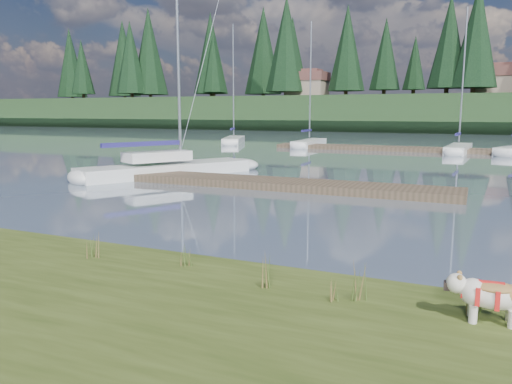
% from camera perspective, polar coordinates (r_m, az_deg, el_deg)
% --- Properties ---
extents(ground, '(200.00, 200.00, 0.00)m').
position_cam_1_polar(ground, '(39.75, 17.92, 4.45)').
color(ground, slate).
rests_on(ground, ground).
extents(ridge, '(200.00, 20.00, 5.00)m').
position_cam_1_polar(ridge, '(82.52, 21.35, 8.29)').
color(ridge, '#1C3218').
rests_on(ridge, ground).
extents(bulldog, '(1.00, 0.47, 0.60)m').
position_cam_1_polar(bulldog, '(7.19, 25.23, -10.50)').
color(bulldog, silver).
rests_on(bulldog, bank).
extents(sailboat_main, '(6.13, 9.19, 13.52)m').
position_cam_1_polar(sailboat_main, '(24.29, -8.72, 2.97)').
color(sailboat_main, white).
rests_on(sailboat_main, ground).
extents(dock_near, '(16.00, 2.00, 0.30)m').
position_cam_1_polar(dock_near, '(20.37, -0.06, 1.11)').
color(dock_near, '#4C3D2C').
rests_on(dock_near, ground).
extents(dock_far, '(26.00, 2.20, 0.30)m').
position_cam_1_polar(dock_far, '(39.58, 20.81, 4.49)').
color(dock_far, '#4C3D2C').
rests_on(dock_far, ground).
extents(sailboat_bg_0, '(3.97, 7.52, 10.90)m').
position_cam_1_polar(sailboat_bg_0, '(47.68, -2.47, 6.01)').
color(sailboat_bg_0, white).
rests_on(sailboat_bg_0, ground).
extents(sailboat_bg_1, '(1.50, 6.94, 10.44)m').
position_cam_1_polar(sailboat_bg_1, '(43.67, 6.34, 5.67)').
color(sailboat_bg_1, white).
rests_on(sailboat_bg_1, ground).
extents(sailboat_bg_2, '(1.79, 6.86, 10.32)m').
position_cam_1_polar(sailboat_bg_2, '(39.93, 22.22, 4.71)').
color(sailboat_bg_2, white).
rests_on(sailboat_bg_2, ground).
extents(weed_0, '(0.17, 0.14, 0.49)m').
position_cam_1_polar(weed_0, '(8.91, -7.90, -7.06)').
color(weed_0, '#475B23').
rests_on(weed_0, bank).
extents(weed_1, '(0.17, 0.14, 0.53)m').
position_cam_1_polar(weed_1, '(7.79, 1.38, -9.28)').
color(weed_1, '#475B23').
rests_on(weed_1, bank).
extents(weed_2, '(0.17, 0.14, 0.77)m').
position_cam_1_polar(weed_2, '(7.35, 11.77, -9.80)').
color(weed_2, '#475B23').
rests_on(weed_2, bank).
extents(weed_3, '(0.17, 0.14, 0.48)m').
position_cam_1_polar(weed_3, '(9.76, -18.15, -6.03)').
color(weed_3, '#475B23').
rests_on(weed_3, bank).
extents(weed_4, '(0.17, 0.14, 0.40)m').
position_cam_1_polar(weed_4, '(7.39, 8.91, -10.87)').
color(weed_4, '#475B23').
rests_on(weed_4, bank).
extents(weed_5, '(0.17, 0.14, 0.59)m').
position_cam_1_polar(weed_5, '(7.45, 23.63, -10.75)').
color(weed_5, '#475B23').
rests_on(weed_5, bank).
extents(mud_lip, '(60.00, 0.50, 0.14)m').
position_cam_1_polar(mud_lip, '(9.37, -4.29, -9.28)').
color(mud_lip, '#33281C').
rests_on(mud_lip, ground).
extents(conifer_0, '(5.72, 5.72, 14.15)m').
position_cam_1_polar(conifer_0, '(97.16, -14.13, 14.69)').
color(conifer_0, '#382619').
rests_on(conifer_0, ridge).
extents(conifer_1, '(4.40, 4.40, 11.30)m').
position_cam_1_polar(conifer_1, '(92.14, -4.90, 14.39)').
color(conifer_1, '#382619').
rests_on(conifer_1, ridge).
extents(conifer_2, '(6.60, 6.60, 16.05)m').
position_cam_1_polar(conifer_2, '(83.41, 3.48, 16.51)').
color(conifer_2, '#382619').
rests_on(conifer_2, ridge).
extents(conifer_3, '(4.84, 4.84, 12.25)m').
position_cam_1_polar(conifer_3, '(83.10, 14.57, 15.01)').
color(conifer_3, '#382619').
rests_on(conifer_3, ridge).
extents(conifer_4, '(6.16, 6.16, 15.10)m').
position_cam_1_polar(conifer_4, '(76.08, 23.90, 16.12)').
color(conifer_4, '#382619').
rests_on(conifer_4, ridge).
extents(house_0, '(6.30, 5.30, 4.65)m').
position_cam_1_polar(house_0, '(83.74, 5.90, 12.17)').
color(house_0, gray).
rests_on(house_0, ridge).
extents(house_1, '(6.30, 5.30, 4.65)m').
position_cam_1_polar(house_1, '(80.54, 25.82, 11.43)').
color(house_1, gray).
rests_on(house_1, ridge).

